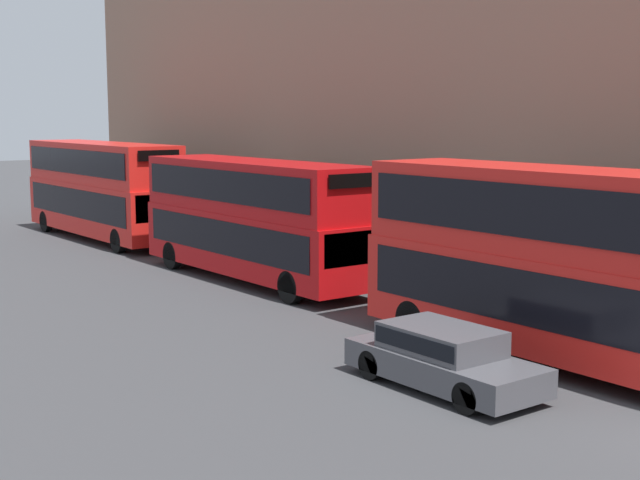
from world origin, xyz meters
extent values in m
cube|color=red|center=(1.60, 4.67, 1.43)|extent=(2.55, 10.29, 2.16)
cube|color=red|center=(1.60, 4.67, 3.48)|extent=(2.50, 10.08, 1.92)
cube|color=black|center=(1.60, 4.67, 1.69)|extent=(2.59, 9.47, 1.21)
cube|color=black|center=(1.60, 4.67, 3.57)|extent=(2.59, 9.47, 1.15)
cylinder|color=black|center=(0.48, 8.22, 0.50)|extent=(0.30, 1.00, 1.00)
cylinder|color=black|center=(2.73, 8.22, 0.50)|extent=(0.30, 1.00, 1.00)
cube|color=#B20C0F|center=(1.60, 17.31, 1.35)|extent=(2.55, 10.69, 2.00)
cube|color=#B20C0F|center=(1.60, 17.31, 3.21)|extent=(2.50, 10.48, 1.72)
cube|color=black|center=(1.60, 17.31, 1.59)|extent=(2.59, 9.84, 1.12)
cube|color=black|center=(1.60, 17.31, 3.30)|extent=(2.59, 9.84, 1.03)
cube|color=black|center=(1.60, 12.00, 1.75)|extent=(2.17, 0.06, 1.00)
cube|color=black|center=(1.60, 12.00, 3.73)|extent=(1.78, 0.06, 0.41)
cylinder|color=black|center=(0.48, 13.57, 0.50)|extent=(0.30, 1.00, 1.00)
cylinder|color=black|center=(2.73, 13.57, 0.50)|extent=(0.30, 1.00, 1.00)
cylinder|color=black|center=(0.48, 21.06, 0.50)|extent=(0.30, 1.00, 1.00)
cylinder|color=black|center=(2.73, 21.06, 0.50)|extent=(0.30, 1.00, 1.00)
cube|color=red|center=(1.60, 29.86, 1.46)|extent=(2.55, 11.40, 2.22)
cube|color=red|center=(1.60, 29.86, 3.46)|extent=(2.50, 11.17, 1.77)
cube|color=black|center=(1.60, 29.86, 1.73)|extent=(2.59, 10.49, 1.25)
cube|color=black|center=(1.60, 29.86, 3.55)|extent=(2.59, 10.49, 1.06)
cube|color=black|center=(1.60, 24.19, 1.91)|extent=(2.17, 0.06, 1.11)
cube|color=black|center=(1.60, 24.19, 3.99)|extent=(1.78, 0.06, 0.43)
cylinder|color=black|center=(0.48, 25.76, 0.50)|extent=(0.30, 1.00, 1.00)
cylinder|color=black|center=(2.73, 25.76, 0.50)|extent=(0.30, 1.00, 1.00)
cylinder|color=black|center=(0.48, 33.96, 0.50)|extent=(0.30, 1.00, 1.00)
cylinder|color=black|center=(2.73, 33.96, 0.50)|extent=(0.30, 1.00, 1.00)
cube|color=#47474C|center=(-1.80, 4.83, 0.47)|extent=(1.77, 4.38, 0.58)
cube|color=#47474C|center=(-1.80, 4.94, 1.03)|extent=(1.56, 2.41, 0.53)
cube|color=black|center=(-1.80, 4.94, 1.06)|extent=(1.59, 2.29, 0.34)
cylinder|color=black|center=(-2.58, 3.43, 0.32)|extent=(0.22, 0.64, 0.64)
cylinder|color=black|center=(-1.02, 3.43, 0.32)|extent=(0.22, 0.64, 0.64)
cylinder|color=black|center=(-2.58, 6.24, 0.32)|extent=(0.22, 0.64, 0.64)
cylinder|color=black|center=(-1.02, 6.24, 0.32)|extent=(0.22, 0.64, 0.64)
cylinder|color=#334C6B|center=(4.33, 5.84, 0.72)|extent=(0.36, 0.36, 1.43)
sphere|color=tan|center=(4.33, 5.84, 1.54)|extent=(0.22, 0.22, 0.22)
camera|label=1|loc=(-14.58, -7.84, 5.66)|focal=50.00mm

